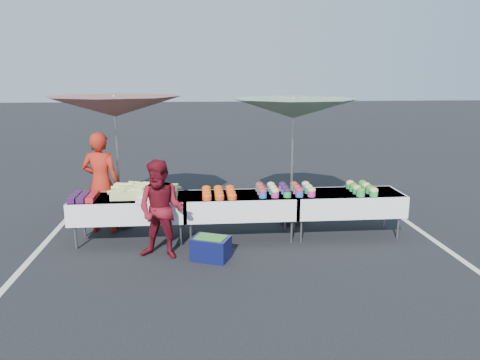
{
  "coord_description": "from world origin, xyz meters",
  "views": [
    {
      "loc": [
        -0.66,
        -7.45,
        2.7
      ],
      "look_at": [
        0.0,
        0.0,
        1.0
      ],
      "focal_mm": 35.0,
      "sensor_mm": 36.0,
      "label": 1
    }
  ],
  "objects": [
    {
      "name": "ground",
      "position": [
        0.0,
        0.0,
        0.0
      ],
      "size": [
        80.0,
        80.0,
        0.0
      ],
      "primitive_type": "plane",
      "color": "black"
    },
    {
      "name": "stripe_left",
      "position": [
        -3.2,
        0.0,
        0.0
      ],
      "size": [
        0.1,
        5.0,
        0.0
      ],
      "primitive_type": "cube",
      "color": "silver",
      "rests_on": "ground"
    },
    {
      "name": "stripe_right",
      "position": [
        3.2,
        0.0,
        0.0
      ],
      "size": [
        0.1,
        5.0,
        0.0
      ],
      "primitive_type": "cube",
      "color": "silver",
      "rests_on": "ground"
    },
    {
      "name": "table_left",
      "position": [
        -1.8,
        0.0,
        0.58
      ],
      "size": [
        1.86,
        0.81,
        0.75
      ],
      "color": "white",
      "rests_on": "ground"
    },
    {
      "name": "table_center",
      "position": [
        0.0,
        0.0,
        0.58
      ],
      "size": [
        1.86,
        0.81,
        0.75
      ],
      "color": "white",
      "rests_on": "ground"
    },
    {
      "name": "table_right",
      "position": [
        1.8,
        0.0,
        0.58
      ],
      "size": [
        1.86,
        0.81,
        0.75
      ],
      "color": "white",
      "rests_on": "ground"
    },
    {
      "name": "berry_punnets",
      "position": [
        -2.51,
        -0.06,
        0.79
      ],
      "size": [
        0.4,
        0.54,
        0.08
      ],
      "color": "black",
      "rests_on": "table_left"
    },
    {
      "name": "corn_pile",
      "position": [
        -1.56,
        0.04,
        0.84
      ],
      "size": [
        1.16,
        0.57,
        0.26
      ],
      "color": "#9BB55D",
      "rests_on": "table_left"
    },
    {
      "name": "plastic_bags",
      "position": [
        -1.5,
        -0.3,
        0.78
      ],
      "size": [
        0.3,
        0.25,
        0.05
      ],
      "primitive_type": "cube",
      "color": "white",
      "rests_on": "table_left"
    },
    {
      "name": "carrot_bowls",
      "position": [
        -0.35,
        -0.01,
        0.8
      ],
      "size": [
        0.55,
        0.69,
        0.11
      ],
      "color": "red",
      "rests_on": "table_center"
    },
    {
      "name": "potato_cups",
      "position": [
        0.75,
        0.0,
        0.83
      ],
      "size": [
        0.94,
        0.58,
        0.16
      ],
      "color": "blue",
      "rests_on": "table_right"
    },
    {
      "name": "bean_baskets",
      "position": [
        2.06,
        -0.01,
        0.82
      ],
      "size": [
        0.36,
        0.68,
        0.15
      ],
      "color": "green",
      "rests_on": "table_right"
    },
    {
      "name": "vendor",
      "position": [
        -2.35,
        0.55,
        0.88
      ],
      "size": [
        0.69,
        0.51,
        1.76
      ],
      "primitive_type": "imported",
      "rotation": [
        0.0,
        0.0,
        2.99
      ],
      "color": "#A31F12",
      "rests_on": "ground"
    },
    {
      "name": "customer",
      "position": [
        -1.24,
        -0.75,
        0.74
      ],
      "size": [
        0.85,
        0.74,
        1.49
      ],
      "primitive_type": "imported",
      "rotation": [
        0.0,
        0.0,
        -0.29
      ],
      "color": "maroon",
      "rests_on": "ground"
    },
    {
      "name": "umbrella_left",
      "position": [
        -2.09,
        0.8,
        2.14
      ],
      "size": [
        2.42,
        2.42,
        2.36
      ],
      "rotation": [
        0.0,
        0.0,
        -0.05
      ],
      "color": "black",
      "rests_on": "ground"
    },
    {
      "name": "umbrella_right",
      "position": [
        1.01,
        0.72,
        2.09
      ],
      "size": [
        2.75,
        2.75,
        2.31
      ],
      "rotation": [
        0.0,
        0.0,
        -0.25
      ],
      "color": "black",
      "rests_on": "ground"
    },
    {
      "name": "storage_bin",
      "position": [
        -0.51,
        -0.89,
        0.18
      ],
      "size": [
        0.64,
        0.56,
        0.35
      ],
      "rotation": [
        0.0,
        0.0,
        -0.4
      ],
      "color": "#0B0F3B",
      "rests_on": "ground"
    }
  ]
}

